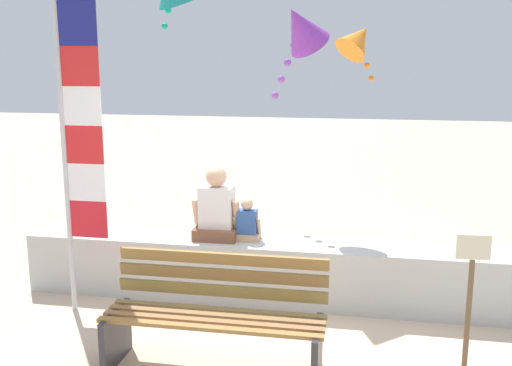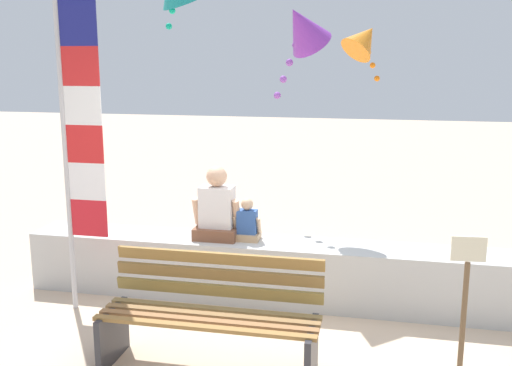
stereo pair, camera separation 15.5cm
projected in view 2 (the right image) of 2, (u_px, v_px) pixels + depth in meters
The scene contains 9 objects.
ground_plane at pixel (263, 339), 5.22m from camera, with size 40.00×40.00×0.00m, color #CFB295.
seawall_ledge at pixel (280, 271), 6.01m from camera, with size 5.29×0.55×0.62m, color #B9B9B5.
park_bench at pixel (211, 317), 4.69m from camera, with size 1.75×0.62×0.88m.
person_adult at pixel (217, 210), 6.04m from camera, with size 0.49×0.36×0.75m.
person_child at pixel (247, 224), 6.00m from camera, with size 0.28×0.21×0.44m.
flag_banner at pixel (76, 120), 5.48m from camera, with size 0.41×0.05×3.25m.
kite_purple at pixel (302, 28), 6.14m from camera, with size 0.75×0.77×1.08m.
kite_orange at pixel (364, 40), 8.38m from camera, with size 0.81×0.81×0.91m.
sign_post at pixel (465, 302), 4.22m from camera, with size 0.24×0.04×1.21m.
Camera 2 is at (0.97, -4.73, 2.42)m, focal length 41.54 mm.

